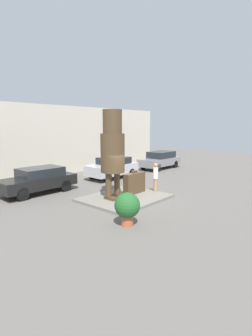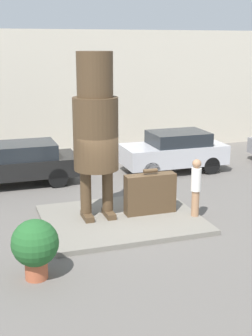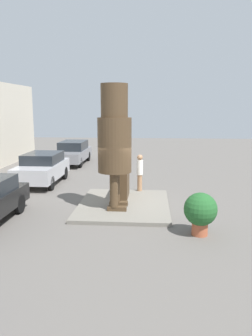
{
  "view_description": "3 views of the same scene",
  "coord_description": "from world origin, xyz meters",
  "px_view_note": "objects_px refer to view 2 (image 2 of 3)",
  "views": [
    {
      "loc": [
        -10.35,
        -9.24,
        3.98
      ],
      "look_at": [
        0.33,
        0.22,
        1.66
      ],
      "focal_mm": 28.0,
      "sensor_mm": 36.0,
      "label": 1
    },
    {
      "loc": [
        -3.86,
        -12.03,
        4.99
      ],
      "look_at": [
        0.2,
        0.2,
        1.53
      ],
      "focal_mm": 50.0,
      "sensor_mm": 36.0,
      "label": 2
    },
    {
      "loc": [
        -12.65,
        -1.05,
        3.94
      ],
      "look_at": [
        0.01,
        -0.08,
        1.58
      ],
      "focal_mm": 35.0,
      "sensor_mm": 36.0,
      "label": 3
    }
  ],
  "objects_px": {
    "giant_suitcase": "(150,193)",
    "parked_car_black": "(17,162)",
    "statue_figure": "(96,123)",
    "parked_car_silver": "(174,150)",
    "planter_pot": "(35,245)",
    "tourist": "(196,185)"
  },
  "relations": [
    {
      "from": "statue_figure",
      "to": "parked_car_black",
      "type": "distance_m",
      "value": 5.17
    },
    {
      "from": "parked_car_silver",
      "to": "tourist",
      "type": "bearing_deg",
      "value": 72.41
    },
    {
      "from": "parked_car_silver",
      "to": "planter_pot",
      "type": "distance_m",
      "value": 9.67
    },
    {
      "from": "tourist",
      "to": "giant_suitcase",
      "type": "bearing_deg",
      "value": 150.55
    },
    {
      "from": "tourist",
      "to": "parked_car_silver",
      "type": "relative_size",
      "value": 0.41
    },
    {
      "from": "parked_car_black",
      "to": "parked_car_silver",
      "type": "distance_m",
      "value": 6.13
    },
    {
      "from": "tourist",
      "to": "planter_pot",
      "type": "bearing_deg",
      "value": -157.08
    },
    {
      "from": "parked_car_black",
      "to": "planter_pot",
      "type": "bearing_deg",
      "value": 87.25
    },
    {
      "from": "tourist",
      "to": "planter_pot",
      "type": "height_order",
      "value": "tourist"
    },
    {
      "from": "giant_suitcase",
      "to": "parked_car_silver",
      "type": "distance_m",
      "value": 5.27
    },
    {
      "from": "giant_suitcase",
      "to": "parked_car_black",
      "type": "distance_m",
      "value": 5.69
    },
    {
      "from": "giant_suitcase",
      "to": "planter_pot",
      "type": "distance_m",
      "value": 4.58
    },
    {
      "from": "parked_car_black",
      "to": "planter_pot",
      "type": "xyz_separation_m",
      "value": [
        -0.35,
        -7.3,
        -0.04
      ]
    },
    {
      "from": "tourist",
      "to": "planter_pot",
      "type": "distance_m",
      "value": 5.27
    },
    {
      "from": "giant_suitcase",
      "to": "planter_pot",
      "type": "relative_size",
      "value": 1.12
    },
    {
      "from": "giant_suitcase",
      "to": "parked_car_black",
      "type": "bearing_deg",
      "value": 126.06
    },
    {
      "from": "giant_suitcase",
      "to": "parked_car_black",
      "type": "relative_size",
      "value": 0.34
    },
    {
      "from": "statue_figure",
      "to": "parked_car_silver",
      "type": "xyz_separation_m",
      "value": [
        4.33,
        4.28,
        -2.0
      ]
    },
    {
      "from": "statue_figure",
      "to": "giant_suitcase",
      "type": "bearing_deg",
      "value": -7.37
    },
    {
      "from": "planter_pot",
      "to": "giant_suitcase",
      "type": "bearing_deg",
      "value": 36.09
    },
    {
      "from": "giant_suitcase",
      "to": "parked_car_silver",
      "type": "bearing_deg",
      "value": 58.23
    },
    {
      "from": "statue_figure",
      "to": "parked_car_silver",
      "type": "bearing_deg",
      "value": 44.65
    }
  ]
}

